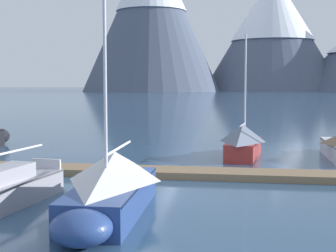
% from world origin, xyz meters
% --- Properties ---
extents(ground_plane, '(700.00, 700.00, 0.00)m').
position_xyz_m(ground_plane, '(0.00, 0.00, 0.00)').
color(ground_plane, '#2D4C6B').
extents(mountain_west_summit, '(61.89, 61.89, 69.63)m').
position_xyz_m(mountain_west_summit, '(-48.66, 199.38, 36.82)').
color(mountain_west_summit, '#4C566B').
rests_on(mountain_west_summit, ground).
extents(mountain_central_massif, '(66.05, 66.05, 55.79)m').
position_xyz_m(mountain_central_massif, '(4.63, 226.02, 29.93)').
color(mountain_central_massif, '#4C566B').
rests_on(mountain_central_massif, ground).
extents(dock, '(29.70, 3.45, 0.30)m').
position_xyz_m(dock, '(0.00, 4.00, 0.14)').
color(dock, '#846B4C').
rests_on(dock, ground).
extents(sailboat_mid_dock_starboard, '(2.48, 6.90, 6.89)m').
position_xyz_m(sailboat_mid_dock_starboard, '(0.00, -2.48, 0.89)').
color(sailboat_mid_dock_starboard, navy).
rests_on(sailboat_mid_dock_starboard, ground).
extents(sailboat_far_berth, '(1.97, 5.52, 6.64)m').
position_xyz_m(sailboat_far_berth, '(3.35, 10.07, 0.86)').
color(sailboat_far_berth, '#B2332D').
rests_on(sailboat_far_berth, ground).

